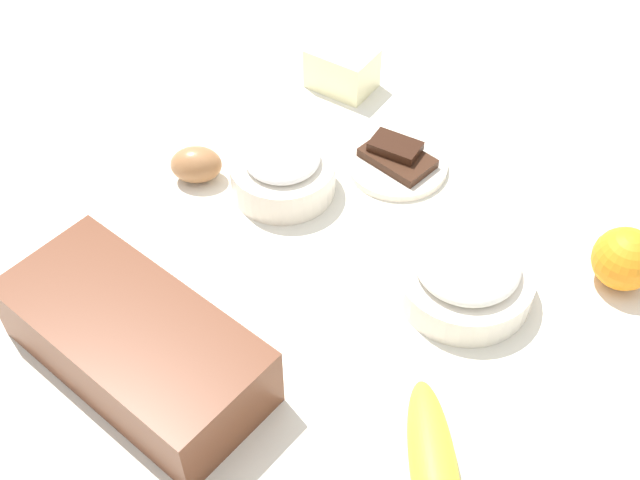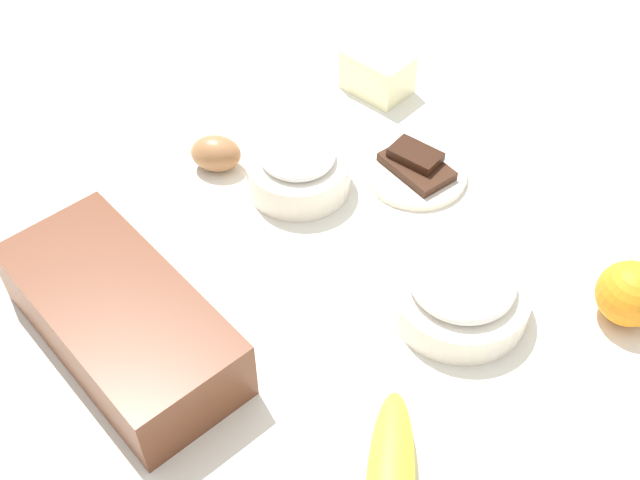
# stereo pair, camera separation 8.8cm
# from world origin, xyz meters

# --- Properties ---
(ground_plane) EXTENTS (2.40, 2.40, 0.02)m
(ground_plane) POSITION_xyz_m (0.00, 0.00, -0.01)
(ground_plane) COLOR silver
(loaf_pan) EXTENTS (0.29, 0.15, 0.08)m
(loaf_pan) POSITION_xyz_m (0.03, 0.23, 0.04)
(loaf_pan) COLOR brown
(loaf_pan) RESTS_ON ground_plane
(flour_bowl) EXTENTS (0.15, 0.15, 0.07)m
(flour_bowl) POSITION_xyz_m (-0.14, -0.08, 0.03)
(flour_bowl) COLOR silver
(flour_bowl) RESTS_ON ground_plane
(sugar_bowl) EXTENTS (0.13, 0.13, 0.07)m
(sugar_bowl) POSITION_xyz_m (0.12, -0.06, 0.03)
(sugar_bowl) COLOR silver
(sugar_bowl) RESTS_ON ground_plane
(banana) EXTENTS (0.17, 0.16, 0.04)m
(banana) POSITION_xyz_m (-0.26, 0.12, 0.02)
(banana) COLOR yellow
(banana) RESTS_ON ground_plane
(orange_fruit) EXTENTS (0.07, 0.07, 0.07)m
(orange_fruit) POSITION_xyz_m (-0.26, -0.22, 0.04)
(orange_fruit) COLOR orange
(orange_fruit) RESTS_ON ground_plane
(butter_block) EXTENTS (0.10, 0.08, 0.06)m
(butter_block) POSITION_xyz_m (0.21, -0.26, 0.03)
(butter_block) COLOR #F4EDB2
(butter_block) RESTS_ON ground_plane
(egg_beside_bowl) EXTENTS (0.08, 0.08, 0.05)m
(egg_beside_bowl) POSITION_xyz_m (0.21, 0.01, 0.02)
(egg_beside_bowl) COLOR #9E6A40
(egg_beside_bowl) RESTS_ON ground_plane
(chocolate_plate) EXTENTS (0.13, 0.13, 0.03)m
(chocolate_plate) POSITION_xyz_m (0.05, -0.19, 0.01)
(chocolate_plate) COLOR silver
(chocolate_plate) RESTS_ON ground_plane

